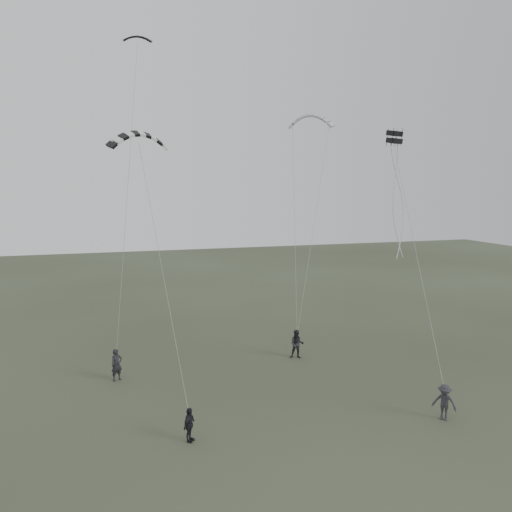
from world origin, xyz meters
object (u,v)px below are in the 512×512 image
object	(u,v)px
flyer_center	(189,425)
kite_striped	(138,134)
kite_dark_small	(137,37)
flyer_left	(117,365)
kite_pale_large	(311,115)
flyer_far	(444,402)
flyer_right	(297,344)
kite_box	(394,137)

from	to	relation	value
flyer_center	kite_striped	bearing A→B (deg)	48.55
kite_dark_small	kite_striped	distance (m)	7.36
flyer_left	kite_pale_large	xyz separation A→B (m)	(15.30, 6.59, 16.20)
flyer_center	kite_dark_small	bearing A→B (deg)	41.88
flyer_left	flyer_far	distance (m)	18.66
flyer_right	kite_dark_small	bearing A→B (deg)	-167.76
flyer_right	kite_pale_large	bearing A→B (deg)	82.07
kite_striped	kite_box	size ratio (longest dim) A/B	4.32
kite_box	kite_pale_large	bearing A→B (deg)	85.73
flyer_left	flyer_right	distance (m)	11.94
flyer_center	kite_pale_large	bearing A→B (deg)	-2.51
flyer_center	kite_pale_large	xyz separation A→B (m)	(12.31, 15.20, 16.37)
flyer_left	flyer_center	xyz separation A→B (m)	(2.99, -8.61, -0.17)
flyer_right	kite_dark_small	world-z (taller)	kite_dark_small
kite_dark_small	kite_box	bearing A→B (deg)	-10.80
flyer_right	flyer_far	bearing A→B (deg)	-49.92
flyer_right	flyer_far	world-z (taller)	flyer_right
kite_box	flyer_left	bearing A→B (deg)	156.94
flyer_left	flyer_far	xyz separation A→B (m)	(15.62, -10.20, -0.05)
flyer_left	kite_dark_small	size ratio (longest dim) A/B	1.15
flyer_left	kite_pale_large	world-z (taller)	kite_pale_large
flyer_center	kite_box	bearing A→B (deg)	-30.88
kite_pale_large	kite_striped	distance (m)	16.42
flyer_far	kite_box	distance (m)	15.64
flyer_left	kite_pale_large	size ratio (longest dim) A/B	0.54
flyer_right	kite_dark_small	size ratio (longest dim) A/B	1.16
kite_dark_small	kite_box	xyz separation A→B (m)	(14.85, -4.89, -5.95)
kite_box	flyer_far	bearing A→B (deg)	-112.77
kite_striped	flyer_center	bearing A→B (deg)	-89.71
flyer_center	kite_dark_small	size ratio (longest dim) A/B	0.95
flyer_left	flyer_center	distance (m)	9.12
flyer_left	kite_dark_small	xyz separation A→B (m)	(1.98, 2.05, 19.64)
kite_dark_small	kite_striped	size ratio (longest dim) A/B	0.52
kite_dark_small	kite_pale_large	distance (m)	14.49
kite_striped	kite_dark_small	bearing A→B (deg)	72.60
flyer_left	flyer_center	size ratio (longest dim) A/B	1.21
flyer_center	flyer_left	bearing A→B (deg)	55.60
flyer_right	kite_pale_large	xyz separation A→B (m)	(3.37, 6.09, 16.19)
flyer_right	kite_striped	world-z (taller)	kite_striped
kite_striped	flyer_left	bearing A→B (deg)	116.10
flyer_left	flyer_right	bearing A→B (deg)	-25.09
flyer_left	kite_dark_small	bearing A→B (deg)	18.46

